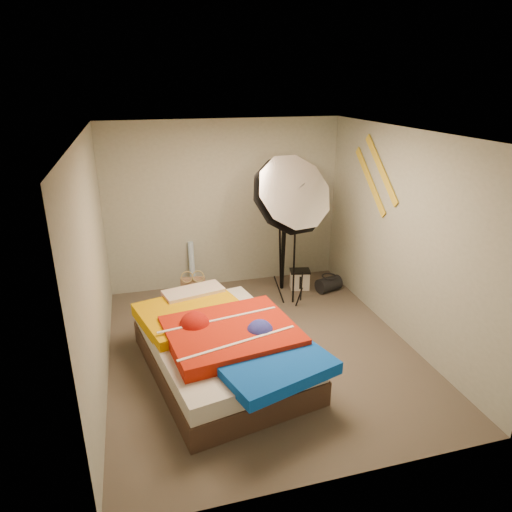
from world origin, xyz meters
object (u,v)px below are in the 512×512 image
object	(u,v)px
duffel_bag	(329,284)
bed	(222,346)
camera_case	(300,280)
photo_umbrella	(290,196)
wrapping_roll	(192,266)
tote_bag	(193,289)
camera_tripod	(283,245)

from	to	relation	value
duffel_bag	bed	xyz separation A→B (m)	(-1.95, -1.57, 0.19)
duffel_bag	bed	world-z (taller)	bed
camera_case	photo_umbrella	bearing A→B (deg)	-112.87
wrapping_roll	camera_case	bearing A→B (deg)	-15.27
wrapping_roll	photo_umbrella	size ratio (longest dim) A/B	0.33
tote_bag	camera_tripod	distance (m)	1.47
duffel_bag	tote_bag	bearing A→B (deg)	156.58
tote_bag	camera_case	xyz separation A→B (m)	(1.63, -0.02, -0.04)
bed	photo_umbrella	world-z (taller)	photo_umbrella
camera_case	wrapping_roll	bearing A→B (deg)	176.82
wrapping_roll	bed	size ratio (longest dim) A/B	0.31
camera_case	duffel_bag	bearing A→B (deg)	-15.73
tote_bag	camera_tripod	xyz separation A→B (m)	(1.37, 0.06, 0.52)
tote_bag	wrapping_roll	world-z (taller)	wrapping_roll
camera_case	photo_umbrella	distance (m)	1.63
tote_bag	bed	distance (m)	1.80
bed	duffel_bag	bearing A→B (deg)	38.76
camera_case	tote_bag	bearing A→B (deg)	-168.53
camera_tripod	duffel_bag	bearing A→B (deg)	-23.82
wrapping_roll	camera_tripod	distance (m)	1.41
bed	camera_tripod	world-z (taller)	camera_tripod
duffel_bag	bed	size ratio (longest dim) A/B	0.15
wrapping_roll	camera_case	size ratio (longest dim) A/B	2.66
wrapping_roll	bed	world-z (taller)	wrapping_roll
camera_case	bed	size ratio (longest dim) A/B	0.12
duffel_bag	photo_umbrella	world-z (taller)	photo_umbrella
duffel_bag	camera_tripod	bearing A→B (deg)	139.10
camera_case	bed	distance (m)	2.37
wrapping_roll	camera_tripod	bearing A→B (deg)	-14.87
camera_case	bed	world-z (taller)	bed
wrapping_roll	tote_bag	bearing A→B (deg)	-96.47
tote_bag	wrapping_roll	xyz separation A→B (m)	(0.05, 0.41, 0.19)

